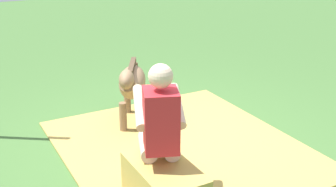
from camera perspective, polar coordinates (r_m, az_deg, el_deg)
The scene contains 4 objects.
ground_plane at distance 4.97m, azimuth 0.14°, elevation -6.76°, with size 24.00×24.00×0.00m, color #426B33.
hay_patch at distance 4.90m, azimuth 1.70°, elevation -7.06°, with size 2.80×2.51×0.02m, color tan.
person_seated at distance 3.68m, azimuth -1.13°, elevation -4.54°, with size 0.72×0.56×1.33m.
pony_standing at distance 5.25m, azimuth -4.80°, elevation 1.24°, with size 1.22×0.82×0.91m.
Camera 1 is at (-3.87, 2.12, 2.29)m, focal length 46.14 mm.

